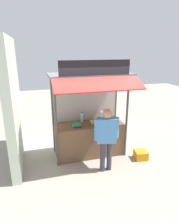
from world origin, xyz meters
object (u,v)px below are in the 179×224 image
magazine_stack_back_left (77,125)px  magazine_stack_back_right (115,121)px  banana_bunch_rightmost (71,92)px  vendor_person (107,135)px  water_bottle_front_left (102,116)px  water_bottle_mid_left (82,117)px  water_bottle_mid_right (104,118)px  magazine_stack_right (94,123)px  water_bottle_rear_center (109,116)px  magazine_stack_front_right (105,124)px  banana_bunch_inner_right (94,89)px  plastic_crate (141,155)px

magazine_stack_back_left → magazine_stack_back_right: (1.10, 0.01, 0.02)m
banana_bunch_rightmost → vendor_person: banana_bunch_rightmost is taller
banana_bunch_rightmost → vendor_person: 1.30m
water_bottle_front_left → water_bottle_mid_left: 0.57m
water_bottle_mid_right → magazine_stack_right: (-0.33, -0.09, -0.07)m
water_bottle_rear_center → banana_bunch_rightmost: size_ratio=0.81×
magazine_stack_right → magazine_stack_back_right: bearing=-1.4°
magazine_stack_front_right → magazine_stack_back_left: 0.77m
vendor_person → water_bottle_front_left: bearing=-88.7°
water_bottle_mid_left → vendor_person: bearing=-74.6°
water_bottle_rear_center → magazine_stack_front_right: bearing=-123.1°
banana_bunch_inner_right → vendor_person: (0.19, -0.43, -1.03)m
plastic_crate → water_bottle_mid_left: bearing=147.3°
water_bottle_rear_center → plastic_crate: water_bottle_rear_center is taller
magazine_stack_back_left → banana_bunch_rightmost: (-0.19, -0.38, 1.00)m
water_bottle_mid_left → magazine_stack_back_right: size_ratio=0.99×
water_bottle_rear_center → water_bottle_mid_right: bearing=-145.6°
water_bottle_mid_left → magazine_stack_back_left: 0.42m
water_bottle_rear_center → magazine_stack_back_left: water_bottle_rear_center is taller
water_bottle_mid_left → magazine_stack_back_left: size_ratio=1.07×
water_bottle_mid_right → water_bottle_mid_left: bearing=159.9°
water_bottle_front_left → banana_bunch_rightmost: (-0.99, -0.66, 0.90)m
magazine_stack_right → magazine_stack_back_left: size_ratio=0.98×
magazine_stack_front_right → plastic_crate: bearing=-25.9°
banana_bunch_rightmost → water_bottle_mid_left: bearing=59.6°
water_bottle_mid_left → banana_bunch_inner_right: bearing=-79.9°
water_bottle_rear_center → magazine_stack_front_right: 0.46m
magazine_stack_back_right → banana_bunch_inner_right: bearing=-152.5°
water_bottle_rear_center → water_bottle_mid_left: size_ratio=0.90×
banana_bunch_inner_right → magazine_stack_right: bearing=70.2°
banana_bunch_inner_right → plastic_crate: (1.31, -0.20, -1.88)m
magazine_stack_back_left → vendor_person: size_ratio=0.17×
banana_bunch_inner_right → water_bottle_front_left: bearing=55.9°
magazine_stack_back_right → plastic_crate: (0.56, -0.59, -0.86)m
magazine_stack_back_right → banana_bunch_inner_right: banana_bunch_inner_right is taller
magazine_stack_back_left → banana_bunch_rightmost: 1.09m
water_bottle_mid_right → plastic_crate: size_ratio=0.71×
water_bottle_mid_left → water_bottle_rear_center: bearing=-7.5°
water_bottle_front_left → magazine_stack_back_left: (-0.80, -0.27, -0.10)m
magazine_stack_right → banana_bunch_rightmost: size_ratio=0.83×
magazine_stack_right → plastic_crate: 1.56m
banana_bunch_rightmost → water_bottle_mid_right: bearing=25.9°
magazine_stack_front_right → banana_bunch_rightmost: bearing=-166.0°
water_bottle_mid_left → magazine_stack_right: 0.43m
water_bottle_rear_center → banana_bunch_rightmost: 1.62m
banana_bunch_inner_right → vendor_person: size_ratio=0.17×
water_bottle_rear_center → banana_bunch_rightmost: banana_bunch_rightmost is taller
magazine_stack_back_right → water_bottle_front_left: bearing=138.1°
water_bottle_rear_center → magazine_stack_back_right: (0.09, -0.23, -0.07)m
magazine_stack_back_right → banana_bunch_inner_right: 1.32m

